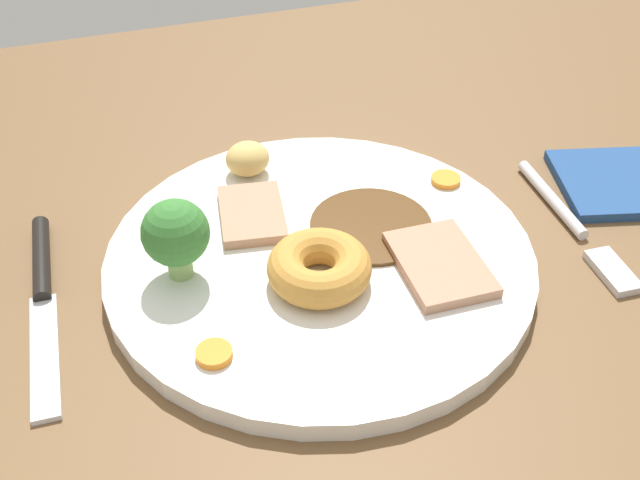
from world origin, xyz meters
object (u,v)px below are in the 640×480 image
at_px(roast_potato_left, 253,158).
at_px(broccoli_floret, 176,234).
at_px(meat_slice_under, 440,264).
at_px(carrot_coin_back, 214,354).
at_px(yorkshire_pudding, 319,267).
at_px(fork, 577,228).
at_px(knife, 43,291).
at_px(carrot_coin_front, 446,180).
at_px(dinner_plate, 320,259).
at_px(meat_slice_main, 252,214).
at_px(folded_napkin, 629,183).

height_order(roast_potato_left, broccoli_floret, broccoli_floret).
relative_size(meat_slice_under, carrot_coin_back, 3.50).
distance_m(yorkshire_pudding, fork, 0.20).
xyz_separation_m(fork, knife, (0.38, -0.05, 0.00)).
xyz_separation_m(carrot_coin_front, broccoli_floret, (0.21, 0.04, 0.03)).
distance_m(dinner_plate, knife, 0.19).
bearing_deg(dinner_plate, fork, 172.85).
distance_m(carrot_coin_front, carrot_coin_back, 0.24).
distance_m(carrot_coin_front, knife, 0.30).
relative_size(meat_slice_main, broccoli_floret, 1.16).
height_order(yorkshire_pudding, fork, yorkshire_pudding).
height_order(meat_slice_main, knife, meat_slice_main).
distance_m(meat_slice_under, carrot_coin_front, 0.10).
bearing_deg(meat_slice_under, carrot_coin_front, -117.92).
bearing_deg(yorkshire_pudding, fork, -178.49).
bearing_deg(roast_potato_left, knife, 25.21).
bearing_deg(dinner_plate, carrot_coin_back, 38.72).
distance_m(meat_slice_under, roast_potato_left, 0.18).
bearing_deg(broccoli_floret, fork, 173.79).
relative_size(carrot_coin_front, fork, 0.15).
relative_size(dinner_plate, broccoli_floret, 5.16).
distance_m(meat_slice_main, folded_napkin, 0.30).
xyz_separation_m(roast_potato_left, folded_napkin, (-0.28, 0.10, -0.02)).
relative_size(dinner_plate, meat_slice_under, 3.83).
distance_m(dinner_plate, meat_slice_under, 0.08).
bearing_deg(carrot_coin_back, fork, -170.26).
bearing_deg(dinner_plate, roast_potato_left, -80.30).
xyz_separation_m(broccoli_floret, folded_napkin, (-0.36, -0.01, -0.04)).
bearing_deg(carrot_coin_back, yorkshire_pudding, -151.71).
bearing_deg(fork, meat_slice_main, -105.37).
bearing_deg(roast_potato_left, yorkshire_pudding, 93.45).
bearing_deg(meat_slice_under, carrot_coin_back, 10.49).
bearing_deg(meat_slice_under, dinner_plate, -31.26).
distance_m(yorkshire_pudding, carrot_coin_front, 0.15).
relative_size(broccoli_floret, knife, 0.31).
bearing_deg(yorkshire_pudding, carrot_coin_front, -148.98).
distance_m(meat_slice_main, carrot_coin_front, 0.15).
distance_m(meat_slice_under, broccoli_floret, 0.18).
bearing_deg(yorkshire_pudding, dinner_plate, -109.31).
relative_size(dinner_plate, fork, 1.94).
bearing_deg(carrot_coin_back, broccoli_floret, -86.61).
height_order(meat_slice_main, roast_potato_left, roast_potato_left).
relative_size(yorkshire_pudding, carrot_coin_back, 3.11).
bearing_deg(yorkshire_pudding, folded_napkin, -171.09).
xyz_separation_m(dinner_plate, meat_slice_under, (-0.07, 0.04, 0.01)).
bearing_deg(meat_slice_main, dinner_plate, 124.53).
xyz_separation_m(roast_potato_left, knife, (0.17, 0.08, -0.02)).
height_order(carrot_coin_back, fork, carrot_coin_back).
height_order(broccoli_floret, fork, broccoli_floret).
distance_m(dinner_plate, broccoli_floret, 0.10).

